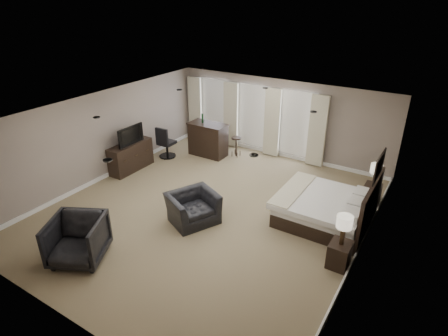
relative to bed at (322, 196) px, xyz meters
The scene contains 16 objects.
room 2.87m from the bed, 157.20° to the right, with size 7.60×8.60×2.64m.
window_bay 4.72m from the bed, 139.82° to the left, with size 5.25×0.20×2.30m.
bed is the anchor object (origin of this frame).
nightstand_near 1.75m from the bed, 58.46° to the right, with size 0.41×0.50×0.55m, color black.
nightstand_far 1.75m from the bed, 58.46° to the left, with size 0.42×0.51×0.55m, color black.
lamp_near 1.71m from the bed, 58.46° to the right, with size 0.32×0.32×0.65m, color beige.
lamp_far 1.71m from the bed, 58.46° to the left, with size 0.30×0.30×0.61m, color beige.
wall_art 1.56m from the bed, ahead, with size 0.04×0.96×0.56m, color slate.
dresser 6.05m from the bed, behind, with size 0.49×1.51×0.88m, color black.
tv 6.05m from the bed, behind, with size 1.00×0.58×0.13m, color black.
armchair_near 3.15m from the bed, 147.30° to the right, with size 1.14×0.74×0.99m, color black.
armchair_far 5.63m from the bed, 132.51° to the right, with size 1.06×0.99×1.09m, color black.
bar_counter 4.99m from the bed, 157.85° to the left, with size 1.31×0.68×1.14m, color black.
bar_stool_left 5.40m from the bed, 152.52° to the left, with size 0.39×0.39×0.81m, color black.
bar_stool_right 4.42m from the bed, 148.50° to the left, with size 0.32×0.32×0.68m, color black.
desk_chair 5.80m from the bed, behind, with size 0.56×0.56×1.09m, color black.
Camera 1 is at (4.72, -6.83, 5.19)m, focal length 30.00 mm.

